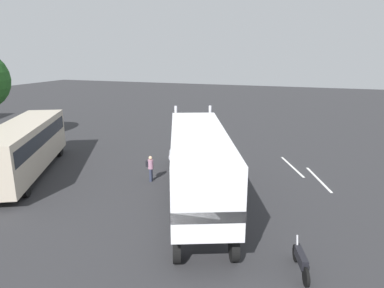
# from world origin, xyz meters

# --- Properties ---
(ground_plane) EXTENTS (120.00, 120.00, 0.00)m
(ground_plane) POSITION_xyz_m (0.00, 0.00, 0.00)
(ground_plane) COLOR #2D2D30
(lane_stripe_near) EXTENTS (4.14, 1.79, 0.01)m
(lane_stripe_near) POSITION_xyz_m (-4.23, -3.50, 0.01)
(lane_stripe_near) COLOR silver
(lane_stripe_near) RESTS_ON ground_plane
(lane_stripe_mid) EXTENTS (4.11, 1.86, 0.01)m
(lane_stripe_mid) POSITION_xyz_m (1.63, -6.42, 0.01)
(lane_stripe_mid) COLOR silver
(lane_stripe_mid) RESTS_ON ground_plane
(lane_stripe_far) EXTENTS (4.22, 1.57, 0.01)m
(lane_stripe_far) POSITION_xyz_m (-0.39, -8.14, 0.01)
(lane_stripe_far) COLOR silver
(lane_stripe_far) RESTS_ON ground_plane
(semi_truck) EXTENTS (14.07, 7.57, 4.50)m
(semi_truck) POSITION_xyz_m (-6.13, -1.90, 2.52)
(semi_truck) COLOR white
(semi_truck) RESTS_ON ground_plane
(person_bystander) EXTENTS (0.35, 0.47, 1.63)m
(person_bystander) POSITION_xyz_m (-4.12, 1.80, 0.89)
(person_bystander) COLOR #2D3347
(person_bystander) RESTS_ON ground_plane
(parked_bus) EXTENTS (10.99, 7.15, 3.40)m
(parked_bus) POSITION_xyz_m (-5.71, 9.98, 2.07)
(parked_bus) COLOR #BFB29E
(parked_bus) RESTS_ON ground_plane
(motorcycle) EXTENTS (2.06, 0.68, 1.12)m
(motorcycle) POSITION_xyz_m (-10.68, -7.36, 0.48)
(motorcycle) COLOR black
(motorcycle) RESTS_ON ground_plane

